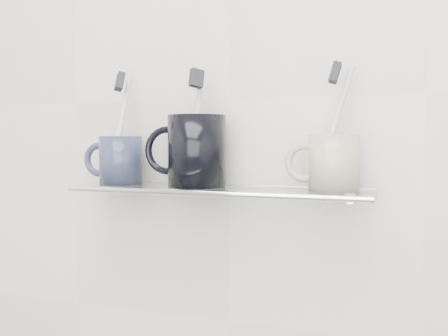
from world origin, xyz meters
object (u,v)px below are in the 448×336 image
at_px(mug_center, 197,151).
at_px(mug_right, 334,163).
at_px(mug_left, 121,160).
at_px(shelf_glass, 218,190).

bearing_deg(mug_center, mug_right, -17.01).
xyz_separation_m(mug_left, mug_center, (0.15, 0.00, 0.02)).
xyz_separation_m(shelf_glass, mug_center, (-0.04, 0.00, 0.06)).
distance_m(mug_center, mug_right, 0.23).
distance_m(shelf_glass, mug_center, 0.08).
bearing_deg(mug_right, mug_left, 168.97).
height_order(shelf_glass, mug_right, mug_right).
height_order(mug_center, mug_right, mug_center).
relative_size(mug_left, mug_right, 0.98).
distance_m(mug_left, mug_right, 0.37).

